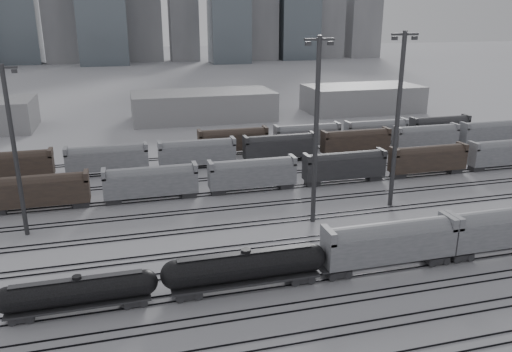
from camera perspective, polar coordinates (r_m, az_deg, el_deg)
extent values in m
plane|color=#BCBBC1|center=(55.91, 0.03, -13.10)|extent=(900.00, 900.00, 0.00)
cube|color=black|center=(48.13, 3.22, -18.77)|extent=(220.00, 0.07, 0.16)
cube|color=black|center=(49.23, 2.68, -17.81)|extent=(220.00, 0.07, 0.16)
cube|color=black|center=(52.03, 1.44, -15.61)|extent=(220.00, 0.07, 0.16)
cube|color=black|center=(53.18, 0.98, -14.79)|extent=(220.00, 0.07, 0.16)
cube|color=black|center=(56.10, -0.05, -12.89)|extent=(220.00, 0.07, 0.16)
cube|color=black|center=(57.29, -0.43, -12.18)|extent=(220.00, 0.07, 0.16)
cube|color=black|center=(60.31, -1.31, -10.53)|extent=(220.00, 0.07, 0.16)
cube|color=black|center=(61.54, -1.64, -9.92)|extent=(220.00, 0.07, 0.16)
cube|color=black|center=(64.63, -2.39, -8.49)|extent=(220.00, 0.07, 0.16)
cube|color=black|center=(65.89, -2.67, -7.95)|extent=(220.00, 0.07, 0.16)
cube|color=black|center=(70.83, -3.66, -6.04)|extent=(220.00, 0.07, 0.16)
cube|color=black|center=(72.12, -3.89, -5.59)|extent=(220.00, 0.07, 0.16)
cube|color=black|center=(77.17, -4.71, -3.99)|extent=(220.00, 0.07, 0.16)
cube|color=black|center=(78.49, -4.90, -3.61)|extent=(220.00, 0.07, 0.16)
cube|color=black|center=(83.62, -5.60, -2.26)|extent=(220.00, 0.07, 0.16)
cube|color=black|center=(84.95, -5.76, -1.93)|extent=(220.00, 0.07, 0.16)
cube|color=black|center=(91.08, -6.45, -0.57)|extent=(220.00, 0.07, 0.16)
cube|color=black|center=(92.43, -6.59, -0.30)|extent=(220.00, 0.07, 0.16)
cube|color=black|center=(98.63, -7.18, 0.85)|extent=(220.00, 0.07, 0.16)
cube|color=black|center=(99.99, -7.30, 1.08)|extent=(220.00, 0.07, 0.16)
cube|color=black|center=(106.25, -7.80, 2.07)|extent=(220.00, 0.07, 0.16)
cube|color=black|center=(107.62, -7.91, 2.28)|extent=(220.00, 0.07, 0.16)
cube|color=#262629|center=(56.20, -25.12, -14.23)|extent=(2.36, 1.91, 0.64)
cube|color=#262629|center=(55.08, -13.62, -13.58)|extent=(2.36, 1.91, 0.64)
cube|color=#262629|center=(55.14, -19.47, -13.57)|extent=(14.08, 2.45, 0.23)
cylinder|color=black|center=(54.42, -19.63, -12.26)|extent=(13.17, 2.63, 2.63)
sphere|color=black|center=(55.50, -26.57, -12.58)|extent=(2.63, 2.63, 2.63)
sphere|color=black|center=(54.12, -12.54, -11.75)|extent=(2.63, 2.63, 2.63)
cylinder|color=black|center=(53.73, -19.80, -10.91)|extent=(0.91, 0.91, 0.45)
cube|color=#262629|center=(53.77, -19.79, -11.00)|extent=(12.72, 0.82, 0.05)
cube|color=#262629|center=(55.28, -7.74, -12.97)|extent=(2.76, 2.23, 0.74)
cube|color=#262629|center=(57.90, 5.10, -11.33)|extent=(2.76, 2.23, 0.74)
cube|color=#262629|center=(55.98, -1.16, -11.74)|extent=(16.46, 2.87, 0.27)
cylinder|color=black|center=(55.16, -1.17, -10.20)|extent=(15.40, 3.08, 3.08)
sphere|color=black|center=(54.06, -9.26, -11.08)|extent=(3.08, 3.08, 3.08)
sphere|color=black|center=(57.28, 6.42, -9.19)|extent=(3.08, 3.08, 3.08)
cylinder|color=black|center=(54.38, -1.18, -8.63)|extent=(1.06, 1.06, 0.53)
cube|color=#262629|center=(54.43, -1.18, -8.73)|extent=(14.86, 0.96, 0.06)
cube|color=#262629|center=(59.45, 9.24, -10.67)|extent=(2.79, 2.26, 0.75)
cube|color=#262629|center=(65.43, 19.73, -8.77)|extent=(2.79, 2.26, 0.75)
cube|color=gray|center=(61.07, 14.94, -7.61)|extent=(16.12, 3.22, 3.44)
cylinder|color=gray|center=(60.54, 15.04, -6.51)|extent=(14.62, 3.12, 3.12)
cube|color=gray|center=(56.89, 8.28, -6.73)|extent=(0.75, 3.22, 1.50)
cube|color=gray|center=(64.28, 21.12, -4.84)|extent=(0.75, 3.22, 1.50)
cone|color=#262629|center=(61.99, 14.79, -9.36)|extent=(2.58, 2.58, 0.97)
cube|color=#262629|center=(67.33, 22.14, -8.28)|extent=(2.80, 2.26, 0.75)
cube|color=gray|center=(70.29, 26.62, -5.53)|extent=(16.16, 3.23, 3.45)
cylinder|color=gray|center=(69.82, 26.77, -4.55)|extent=(14.65, 3.12, 3.12)
cube|color=gray|center=(64.75, 21.71, -4.73)|extent=(0.75, 3.23, 1.51)
cone|color=#262629|center=(71.08, 26.39, -7.09)|extent=(2.59, 2.59, 0.97)
cylinder|color=#373739|center=(72.43, -25.83, 2.30)|extent=(0.59, 0.59, 23.06)
cube|color=#373739|center=(70.61, -27.06, 10.97)|extent=(3.69, 0.28, 0.28)
cube|color=#373739|center=(70.39, -25.89, 10.73)|extent=(0.65, 0.46, 0.46)
cylinder|color=#373739|center=(69.80, 6.87, 4.83)|extent=(0.67, 0.67, 26.31)
cube|color=#373739|center=(68.08, 7.27, 15.24)|extent=(4.21, 0.32, 0.32)
cube|color=#373739|center=(67.53, 5.97, 14.82)|extent=(0.74, 0.53, 0.53)
cube|color=#373739|center=(68.72, 8.52, 14.77)|extent=(0.74, 0.53, 0.53)
cylinder|color=#373739|center=(78.57, 15.83, 5.91)|extent=(0.68, 0.68, 26.71)
cube|color=#373739|center=(77.08, 16.66, 15.26)|extent=(4.27, 0.32, 0.32)
cube|color=#373739|center=(76.28, 15.56, 14.92)|extent=(0.75, 0.53, 0.53)
cube|color=#373739|center=(77.94, 17.66, 14.80)|extent=(0.75, 0.53, 0.53)
cube|color=#44362B|center=(83.54, -23.60, -1.77)|extent=(15.00, 3.00, 5.60)
cube|color=gray|center=(82.52, -11.91, -0.84)|extent=(15.00, 3.00, 5.60)
cube|color=gray|center=(84.96, -0.41, 0.10)|extent=(15.00, 3.00, 5.60)
cube|color=#262629|center=(90.59, 10.04, 0.96)|extent=(15.00, 3.00, 5.60)
cube|color=#44362B|center=(98.85, 19.02, 1.67)|extent=(15.00, 3.00, 5.60)
cube|color=gray|center=(109.16, 26.47, 2.24)|extent=(15.00, 3.00, 5.60)
cube|color=#44362B|center=(99.88, -26.38, 0.92)|extent=(15.00, 3.00, 5.60)
cube|color=gray|center=(97.82, -16.62, 1.75)|extent=(15.00, 3.00, 5.60)
cube|color=gray|center=(98.69, -6.73, 2.52)|extent=(15.00, 3.00, 5.60)
cube|color=#262629|center=(102.42, 2.72, 3.20)|extent=(15.00, 3.00, 5.60)
cube|color=#44362B|center=(108.70, 11.31, 3.74)|extent=(15.00, 3.00, 5.60)
cube|color=gray|center=(117.14, 18.81, 4.14)|extent=(15.00, 3.00, 5.60)
cube|color=gray|center=(127.30, 25.22, 4.42)|extent=(15.00, 3.00, 5.60)
cube|color=#44362B|center=(107.87, -2.64, 3.96)|extent=(15.00, 3.00, 5.60)
cube|color=gray|center=(112.66, 5.85, 4.49)|extent=(15.00, 3.00, 5.60)
cube|color=gray|center=(119.69, 13.51, 4.88)|extent=(15.00, 3.00, 5.60)
cube|color=#262629|center=(128.59, 20.22, 5.16)|extent=(15.00, 3.00, 5.60)
cube|color=gray|center=(145.15, -6.05, 8.00)|extent=(40.00, 18.00, 8.00)
cube|color=gray|center=(160.70, 12.03, 8.67)|extent=(35.00, 18.00, 8.00)
cube|color=gray|center=(327.87, -21.69, 15.90)|extent=(20.00, 16.00, 48.00)
cube|color=gray|center=(326.70, -12.68, 17.74)|extent=(22.00, 17.60, 60.00)
cube|color=gray|center=(329.14, -8.03, 16.07)|extent=(18.00, 14.40, 38.00)
cube|color=#525C63|center=(333.22, -3.65, 19.14)|extent=(24.00, 19.20, 72.00)
cube|color=gray|center=(339.16, 0.72, 16.87)|extent=(20.00, 16.00, 45.00)
cube|color=gray|center=(356.12, 8.81, 16.32)|extent=(18.00, 14.40, 40.00)
cube|color=gray|center=(366.74, 12.60, 17.10)|extent=(22.00, 17.60, 52.00)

